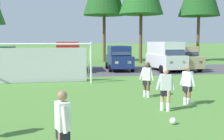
% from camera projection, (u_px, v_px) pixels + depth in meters
% --- Properties ---
extents(ground_plane, '(400.00, 400.00, 0.00)m').
position_uv_depth(ground_plane, '(79.00, 84.00, 17.64)').
color(ground_plane, '#518438').
extents(parking_lot_strip, '(52.00, 8.40, 0.01)m').
position_uv_depth(parking_lot_strip, '(74.00, 71.00, 25.07)').
color(parking_lot_strip, '#4C4C51').
rests_on(parking_lot_strip, ground).
extents(soccer_ball, '(0.22, 0.22, 0.22)m').
position_uv_depth(soccer_ball, '(173.00, 121.00, 9.28)').
color(soccer_ball, white).
rests_on(soccer_ball, ground).
extents(soccer_goal, '(7.46, 2.08, 2.57)m').
position_uv_depth(soccer_goal, '(31.00, 63.00, 17.99)').
color(soccer_goal, white).
rests_on(soccer_goal, ground).
extents(player_striker_near, '(0.47, 0.67, 1.64)m').
position_uv_depth(player_striker_near, '(187.00, 85.00, 11.96)').
color(player_striker_near, '#936B4C').
rests_on(player_striker_near, ground).
extents(player_midfield_center, '(0.64, 0.50, 1.64)m').
position_uv_depth(player_midfield_center, '(147.00, 80.00, 13.64)').
color(player_midfield_center, brown).
rests_on(player_midfield_center, ground).
extents(player_defender_far, '(0.73, 0.33, 1.64)m').
position_uv_depth(player_defender_far, '(165.00, 89.00, 10.98)').
color(player_defender_far, tan).
rests_on(player_defender_far, ground).
extents(player_winger_left, '(0.34, 0.75, 1.64)m').
position_uv_depth(player_winger_left, '(63.00, 129.00, 6.14)').
color(player_winger_left, '#936B4C').
rests_on(player_winger_left, ground).
extents(parked_car_slot_center_left, '(2.31, 4.69, 2.16)m').
position_uv_depth(parked_car_slot_center_left, '(3.00, 59.00, 23.45)').
color(parked_car_slot_center_left, '#194C2D').
rests_on(parked_car_slot_center_left, ground).
extents(parked_car_slot_center, '(2.29, 4.33, 1.72)m').
position_uv_depth(parked_car_slot_center, '(39.00, 62.00, 24.16)').
color(parked_car_slot_center, maroon).
rests_on(parked_car_slot_center, ground).
extents(parked_car_slot_center_right, '(2.33, 4.87, 2.52)m').
position_uv_depth(parked_car_slot_center_right, '(68.00, 56.00, 24.97)').
color(parked_car_slot_center_right, red).
rests_on(parked_car_slot_center_right, ground).
extents(parked_car_slot_right, '(2.34, 4.70, 2.16)m').
position_uv_depth(parked_car_slot_right, '(119.00, 58.00, 25.76)').
color(parked_car_slot_right, navy).
rests_on(parked_car_slot_right, ground).
extents(parked_car_slot_far_right, '(2.38, 4.89, 2.52)m').
position_uv_depth(parked_car_slot_far_right, '(165.00, 55.00, 25.24)').
color(parked_car_slot_far_right, silver).
rests_on(parked_car_slot_far_right, ground).
extents(parked_car_slot_end, '(2.29, 4.68, 2.16)m').
position_uv_depth(parked_car_slot_end, '(182.00, 58.00, 25.71)').
color(parked_car_slot_end, tan).
rests_on(parked_car_slot_end, ground).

